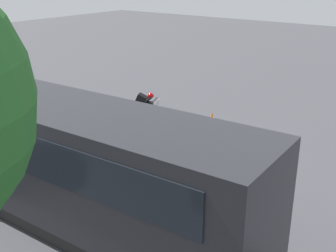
# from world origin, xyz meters

# --- Properties ---
(ground_plane) EXTENTS (80.00, 80.00, 0.00)m
(ground_plane) POSITION_xyz_m (0.00, 0.00, 0.00)
(ground_plane) COLOR #424247
(tour_bus) EXTENTS (9.40, 2.86, 3.25)m
(tour_bus) POSITION_xyz_m (-0.68, 5.04, 1.64)
(tour_bus) COLOR #26262B
(tour_bus) RESTS_ON ground_plane
(spectator_far_left) EXTENTS (0.58, 0.34, 1.74)m
(spectator_far_left) POSITION_xyz_m (-2.98, 2.12, 1.03)
(spectator_far_left) COLOR black
(spectator_far_left) RESTS_ON ground_plane
(spectator_left) EXTENTS (0.57, 0.32, 1.67)m
(spectator_left) POSITION_xyz_m (-1.85, 2.24, 0.99)
(spectator_left) COLOR black
(spectator_left) RESTS_ON ground_plane
(spectator_centre) EXTENTS (0.58, 0.36, 1.70)m
(spectator_centre) POSITION_xyz_m (-0.65, 2.24, 1.01)
(spectator_centre) COLOR black
(spectator_centre) RESTS_ON ground_plane
(spectator_right) EXTENTS (0.57, 0.31, 1.78)m
(spectator_right) POSITION_xyz_m (0.66, 2.32, 1.07)
(spectator_right) COLOR #473823
(spectator_right) RESTS_ON ground_plane
(spectator_far_right) EXTENTS (0.58, 0.34, 1.81)m
(spectator_far_right) POSITION_xyz_m (1.55, 2.27, 1.08)
(spectator_far_right) COLOR black
(spectator_far_right) RESTS_ON ground_plane
(parked_motorcycle_silver) EXTENTS (2.05, 0.58, 0.99)m
(parked_motorcycle_silver) POSITION_xyz_m (1.61, 2.85, 0.48)
(parked_motorcycle_silver) COLOR black
(parked_motorcycle_silver) RESTS_ON ground_plane
(parked_motorcycle_dark) EXTENTS (2.02, 0.75, 0.99)m
(parked_motorcycle_dark) POSITION_xyz_m (-1.23, 2.94, 0.48)
(parked_motorcycle_dark) COLOR black
(parked_motorcycle_dark) RESTS_ON ground_plane
(stunt_motorcycle) EXTENTS (1.94, 0.97, 1.23)m
(stunt_motorcycle) POSITION_xyz_m (3.90, -2.30, 0.61)
(stunt_motorcycle) COLOR black
(stunt_motorcycle) RESTS_ON ground_plane
(traffic_cone) EXTENTS (0.34, 0.34, 0.63)m
(traffic_cone) POSITION_xyz_m (0.95, -3.42, 0.30)
(traffic_cone) COLOR orange
(traffic_cone) RESTS_ON ground_plane
(bay_line_a) EXTENTS (0.31, 4.97, 0.01)m
(bay_line_a) POSITION_xyz_m (-2.36, -1.06, 0.00)
(bay_line_a) COLOR white
(bay_line_a) RESTS_ON ground_plane
(bay_line_b) EXTENTS (0.28, 4.16, 0.01)m
(bay_line_b) POSITION_xyz_m (0.46, -1.06, 0.00)
(bay_line_b) COLOR white
(bay_line_b) RESTS_ON ground_plane
(bay_line_c) EXTENTS (0.28, 4.32, 0.01)m
(bay_line_c) POSITION_xyz_m (3.29, -1.06, 0.00)
(bay_line_c) COLOR white
(bay_line_c) RESTS_ON ground_plane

